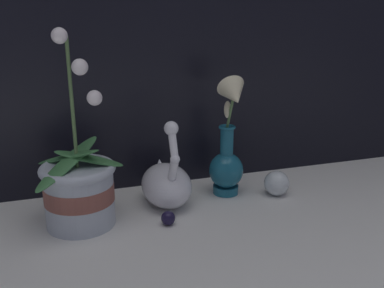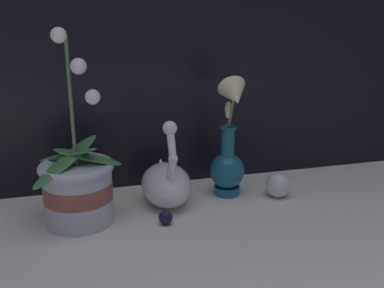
# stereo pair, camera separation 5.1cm
# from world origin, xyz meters

# --- Properties ---
(ground_plane) EXTENTS (2.80, 2.80, 0.00)m
(ground_plane) POSITION_xyz_m (0.00, 0.00, 0.00)
(ground_plane) COLOR silver
(orchid_potted_plant) EXTENTS (0.21, 0.20, 0.44)m
(orchid_potted_plant) POSITION_xyz_m (-0.24, 0.10, 0.09)
(orchid_potted_plant) COLOR #B2BCCC
(orchid_potted_plant) RESTS_ON ground_plane
(swan_figurine) EXTENTS (0.12, 0.20, 0.23)m
(swan_figurine) POSITION_xyz_m (-0.03, 0.15, 0.06)
(swan_figurine) COLOR white
(swan_figurine) RESTS_ON ground_plane
(blue_vase) EXTENTS (0.09, 0.13, 0.32)m
(blue_vase) POSITION_xyz_m (0.14, 0.16, 0.12)
(blue_vase) COLOR #195B75
(blue_vase) RESTS_ON ground_plane
(glass_sphere) EXTENTS (0.07, 0.07, 0.07)m
(glass_sphere) POSITION_xyz_m (0.26, 0.12, 0.03)
(glass_sphere) COLOR silver
(glass_sphere) RESTS_ON ground_plane
(glass_bauble) EXTENTS (0.03, 0.03, 0.03)m
(glass_bauble) POSITION_xyz_m (-0.05, 0.04, 0.02)
(glass_bauble) COLOR #191433
(glass_bauble) RESTS_ON ground_plane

